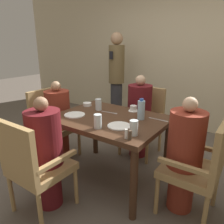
{
  "coord_description": "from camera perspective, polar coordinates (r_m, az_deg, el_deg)",
  "views": [
    {
      "loc": [
        1.31,
        -1.83,
        1.56
      ],
      "look_at": [
        0.0,
        0.05,
        0.82
      ],
      "focal_mm": 35.0,
      "sensor_mm": 36.0,
      "label": 1
    }
  ],
  "objects": [
    {
      "name": "knife_beside_plate",
      "position": [
        2.36,
        12.24,
        -1.99
      ],
      "size": [
        0.22,
        0.02,
        0.0
      ],
      "color": "silver",
      "rests_on": "dining_table"
    },
    {
      "name": "water_bottle",
      "position": [
        2.33,
        7.62,
        0.6
      ],
      "size": [
        0.08,
        0.08,
        0.22
      ],
      "color": "#A3C6DB",
      "rests_on": "dining_table"
    },
    {
      "name": "glass_tall_far",
      "position": [
        1.93,
        5.71,
        -4.12
      ],
      "size": [
        0.08,
        0.08,
        0.14
      ],
      "color": "silver",
      "rests_on": "dining_table"
    },
    {
      "name": "chair_right_side",
      "position": [
        2.13,
        21.93,
        -12.71
      ],
      "size": [
        0.49,
        0.49,
        0.94
      ],
      "color": "#A88451",
      "rests_on": "ground_plane"
    },
    {
      "name": "plate_main_left",
      "position": [
        2.14,
        1.89,
        -3.65
      ],
      "size": [
        0.23,
        0.23,
        0.01
      ],
      "color": "white",
      "rests_on": "dining_table"
    },
    {
      "name": "chair_left_side",
      "position": [
        3.11,
        -15.46,
        -2.28
      ],
      "size": [
        0.49,
        0.49,
        0.94
      ],
      "color": "#A88451",
      "rests_on": "ground_plane"
    },
    {
      "name": "pepper_shaker",
      "position": [
        1.85,
        4.78,
        -6.06
      ],
      "size": [
        0.03,
        0.03,
        0.08
      ],
      "color": "#4C3D2D",
      "rests_on": "dining_table"
    },
    {
      "name": "diner_in_near_chair",
      "position": [
        2.16,
        -16.89,
        -10.15
      ],
      "size": [
        0.32,
        0.32,
        1.11
      ],
      "color": "#5B1419",
      "rests_on": "ground_plane"
    },
    {
      "name": "diner_in_right_chair",
      "position": [
        2.13,
        18.4,
        -10.55
      ],
      "size": [
        0.32,
        0.32,
        1.12
      ],
      "color": "maroon",
      "rests_on": "ground_plane"
    },
    {
      "name": "glass_tall_mid",
      "position": [
        2.08,
        -3.72,
        -2.44
      ],
      "size": [
        0.08,
        0.08,
        0.14
      ],
      "color": "silver",
      "rests_on": "dining_table"
    },
    {
      "name": "ground_plane",
      "position": [
        2.74,
        -0.56,
        -16.75
      ],
      "size": [
        16.0,
        16.0,
        0.0
      ],
      "primitive_type": "plane",
      "color": "#60564C"
    },
    {
      "name": "wall_back",
      "position": [
        4.22,
        17.41,
        14.99
      ],
      "size": [
        8.0,
        0.06,
        2.8
      ],
      "color": "beige",
      "rests_on": "ground_plane"
    },
    {
      "name": "teacup_with_saucer",
      "position": [
        2.61,
        5.59,
        0.88
      ],
      "size": [
        0.12,
        0.12,
        0.07
      ],
      "color": "white",
      "rests_on": "dining_table"
    },
    {
      "name": "plate_main_right",
      "position": [
        2.49,
        -9.74,
        -0.73
      ],
      "size": [
        0.23,
        0.23,
        0.01
      ],
      "color": "white",
      "rests_on": "dining_table"
    },
    {
      "name": "diner_in_left_chair",
      "position": [
        3.0,
        -13.78,
        -2.14
      ],
      "size": [
        0.32,
        0.32,
        1.08
      ],
      "color": "maroon",
      "rests_on": "ground_plane"
    },
    {
      "name": "diner_in_far_chair",
      "position": [
        3.01,
        7.09,
        -1.02
      ],
      "size": [
        0.32,
        0.32,
        1.15
      ],
      "color": "#5B1419",
      "rests_on": "ground_plane"
    },
    {
      "name": "standing_host",
      "position": [
        4.18,
        1.18,
        9.22
      ],
      "size": [
        0.29,
        0.33,
        1.72
      ],
      "color": "#2D2D33",
      "rests_on": "ground_plane"
    },
    {
      "name": "dining_table",
      "position": [
        2.43,
        -0.61,
        -3.75
      ],
      "size": [
        1.19,
        0.9,
        0.77
      ],
      "color": "#422819",
      "rests_on": "ground_plane"
    },
    {
      "name": "bowl_small",
      "position": [
        2.83,
        -6.49,
        2.02
      ],
      "size": [
        0.11,
        0.11,
        0.04
      ],
      "color": "white",
      "rests_on": "dining_table"
    },
    {
      "name": "chair_far_side",
      "position": [
        3.15,
        8.25,
        -1.56
      ],
      "size": [
        0.49,
        0.49,
        0.94
      ],
      "color": "#A88451",
      "rests_on": "ground_plane"
    },
    {
      "name": "chair_near_corner",
      "position": [
        2.12,
        -19.79,
        -12.71
      ],
      "size": [
        0.49,
        0.49,
        0.94
      ],
      "color": "#A88451",
      "rests_on": "ground_plane"
    },
    {
      "name": "glass_tall_near",
      "position": [
        2.64,
        -3.56,
        1.99
      ],
      "size": [
        0.08,
        0.08,
        0.14
      ],
      "color": "silver",
      "rests_on": "dining_table"
    },
    {
      "name": "fork_beside_plate",
      "position": [
        2.54,
        -0.33,
        -0.17
      ],
      "size": [
        0.21,
        0.04,
        0.0
      ],
      "color": "silver",
      "rests_on": "dining_table"
    },
    {
      "name": "salt_shaker",
      "position": [
        1.87,
        3.73,
        -5.72
      ],
      "size": [
        0.03,
        0.03,
        0.09
      ],
      "color": "white",
      "rests_on": "dining_table"
    }
  ]
}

